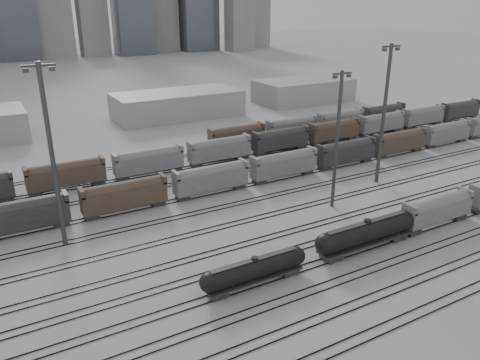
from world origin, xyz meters
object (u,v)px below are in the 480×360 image
tank_car_b (366,233)px  hopper_car_a (437,208)px  tank_car_a (255,269)px  light_mast_c (337,138)px

tank_car_b → hopper_car_a: (15.67, 0.00, 0.45)m
tank_car_b → hopper_car_a: 15.68m
tank_car_b → tank_car_a: bearing=-180.0°
hopper_car_a → light_mast_c: bearing=124.1°
tank_car_b → hopper_car_a: bearing=0.0°
light_mast_c → tank_car_a: bearing=-150.1°
tank_car_a → tank_car_b: size_ratio=0.85×
light_mast_c → hopper_car_a: bearing=-55.9°
tank_car_a → light_mast_c: 31.17m
hopper_car_a → tank_car_b: bearing=180.0°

